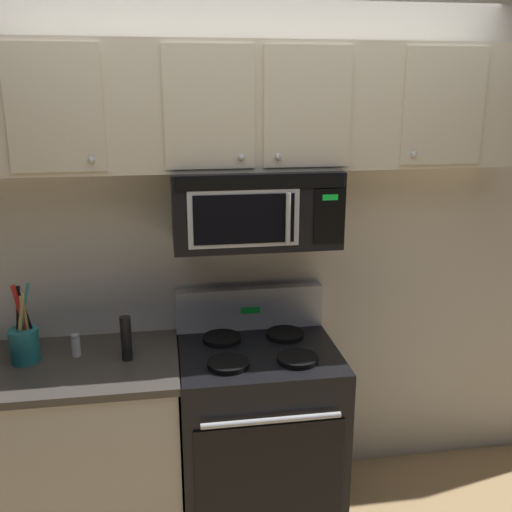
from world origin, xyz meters
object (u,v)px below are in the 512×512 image
object	(u,v)px
over_range_microwave	(254,207)
pepper_mill	(126,338)
stove_range	(258,430)
utensil_crock_teal	(24,341)
salt_shaker	(76,345)

from	to	relation	value
over_range_microwave	pepper_mill	xyz separation A→B (m)	(-0.61, -0.12, -0.57)
stove_range	utensil_crock_teal	world-z (taller)	utensil_crock_teal
stove_range	salt_shaker	size ratio (longest dim) A/B	10.52
stove_range	utensil_crock_teal	size ratio (longest dim) A/B	2.93
over_range_microwave	utensil_crock_teal	xyz separation A→B (m)	(-1.07, -0.06, -0.58)
stove_range	pepper_mill	bearing A→B (deg)	-179.91
stove_range	pepper_mill	size ratio (longest dim) A/B	5.30
utensil_crock_teal	stove_range	bearing A→B (deg)	-2.96
pepper_mill	salt_shaker	bearing A→B (deg)	162.04
utensil_crock_teal	pepper_mill	world-z (taller)	utensil_crock_teal
stove_range	pepper_mill	distance (m)	0.81
salt_shaker	pepper_mill	distance (m)	0.26
stove_range	utensil_crock_teal	distance (m)	1.20
utensil_crock_teal	pepper_mill	distance (m)	0.46
over_range_microwave	utensil_crock_teal	world-z (taller)	over_range_microwave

